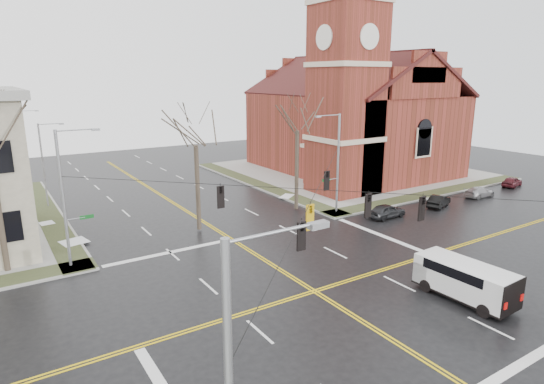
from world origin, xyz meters
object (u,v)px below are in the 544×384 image
streetlight_north_b (24,138)px  parked_car_d (512,182)px  signal_pole_ne (337,161)px  signal_pole_nw (66,195)px  streetlight_north_a (44,162)px  cargo_van (461,277)px  tree_nw_near (196,139)px  parked_car_c (480,192)px  tree_ne (297,125)px  parked_car_b (439,201)px  church (350,108)px  parked_car_a (387,211)px

streetlight_north_b → parked_car_d: (46.03, -39.42, -3.88)m
signal_pole_ne → signal_pole_nw: same height
streetlight_north_a → streetlight_north_b: (0.00, 20.00, 0.00)m
streetlight_north_b → cargo_van: (17.20, -53.09, -3.21)m
streetlight_north_a → tree_nw_near: tree_nw_near is taller
signal_pole_ne → tree_nw_near: (-12.60, 2.23, 2.59)m
parked_car_c → tree_ne: bearing=72.3°
streetlight_north_b → cargo_van: 55.90m
signal_pole_ne → parked_car_c: size_ratio=2.42×
streetlight_north_a → parked_car_b: (31.90, -20.28, -3.88)m
parked_car_c → parked_car_d: size_ratio=1.07×
tree_nw_near → tree_ne: size_ratio=0.94×
church → tree_ne: bearing=-146.5°
signal_pole_nw → cargo_van: size_ratio=1.59×
signal_pole_ne → streetlight_north_a: signal_pole_ne is taller
signal_pole_ne → church: bearing=44.7°
signal_pole_nw → parked_car_b: signal_pole_nw is taller
church → streetlight_north_a: 35.78m
parked_car_c → streetlight_north_b: bearing=44.9°
church → cargo_van: bearing=-121.4°
signal_pole_ne → signal_pole_nw: size_ratio=1.00×
signal_pole_ne → signal_pole_nw: 22.64m
signal_pole_ne → cargo_van: signal_pole_ne is taller
signal_pole_nw → cargo_van: signal_pole_nw is taller
church → parked_car_a: bearing=-121.8°
church → tree_nw_near: (-26.04, -11.05, -0.89)m
streetlight_north_b → parked_car_d: bearing=-40.6°
church → tree_nw_near: size_ratio=2.64×
church → signal_pole_nw: bearing=-159.8°
parked_car_b → cargo_van: bearing=111.5°
tree_ne → parked_car_b: bearing=-28.0°
streetlight_north_b → signal_pole_nw: bearing=-91.0°
parked_car_d → tree_nw_near: size_ratio=0.33×
parked_car_d → church: bearing=21.1°
streetlight_north_b → tree_ne: (19.57, -33.72, 3.56)m
parked_car_b → tree_nw_near: size_ratio=0.34×
church → streetlight_north_b: (-35.42, 23.22, -3.97)m
streetlight_north_a → parked_car_d: size_ratio=2.31×
parked_car_c → tree_ne: tree_ne is taller
cargo_van → parked_car_a: bearing=56.8°
parked_car_a → signal_pole_ne: bearing=40.1°
cargo_van → tree_nw_near: 21.33m
church → cargo_van: 35.73m
cargo_van → parked_car_b: bearing=38.7°
church → signal_pole_ne: bearing=-135.3°
parked_car_a → streetlight_north_b: bearing=31.6°
streetlight_north_b → parked_car_b: (31.90, -40.28, -3.88)m
parked_car_c → signal_pole_nw: bearing=85.7°
church → streetlight_north_b: bearing=146.8°
church → streetlight_north_a: size_ratio=3.44×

